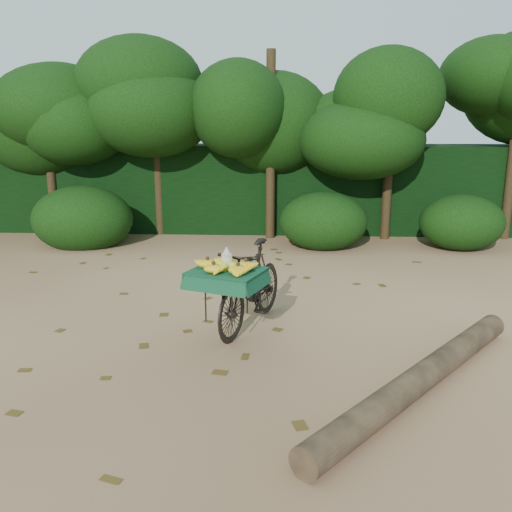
{
  "coord_description": "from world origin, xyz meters",
  "views": [
    {
      "loc": [
        0.75,
        -5.54,
        2.25
      ],
      "look_at": [
        0.47,
        0.13,
        0.85
      ],
      "focal_mm": 38.0,
      "sensor_mm": 36.0,
      "label": 1
    }
  ],
  "objects": [
    {
      "name": "bush_clumps",
      "position": [
        0.5,
        4.3,
        0.45
      ],
      "size": [
        8.8,
        1.7,
        0.9
      ],
      "primitive_type": null,
      "color": "black",
      "rests_on": "ground"
    },
    {
      "name": "fallen_log",
      "position": [
        1.97,
        -1.2,
        0.12
      ],
      "size": [
        2.33,
        2.73,
        0.24
      ],
      "primitive_type": "cylinder",
      "rotation": [
        1.57,
        0.0,
        -0.69
      ],
      "color": "brown",
      "rests_on": "ground"
    },
    {
      "name": "ground",
      "position": [
        0.0,
        0.0,
        0.0
      ],
      "size": [
        80.0,
        80.0,
        0.0
      ],
      "primitive_type": "plane",
      "color": "tan",
      "rests_on": "ground"
    },
    {
      "name": "tree_row",
      "position": [
        -0.65,
        5.5,
        2.0
      ],
      "size": [
        14.5,
        2.0,
        4.0
      ],
      "primitive_type": null,
      "color": "black",
      "rests_on": "ground"
    },
    {
      "name": "hedge_backdrop",
      "position": [
        0.0,
        6.3,
        0.9
      ],
      "size": [
        26.0,
        1.8,
        1.8
      ],
      "primitive_type": "cube",
      "color": "black",
      "rests_on": "ground"
    },
    {
      "name": "leaf_litter",
      "position": [
        0.0,
        0.65,
        0.01
      ],
      "size": [
        7.0,
        7.3,
        0.01
      ],
      "primitive_type": null,
      "color": "#4B3814",
      "rests_on": "ground"
    },
    {
      "name": "vendor_bicycle",
      "position": [
        0.4,
        0.21,
        0.5
      ],
      "size": [
        1.14,
        1.79,
        0.98
      ],
      "rotation": [
        0.0,
        0.0,
        -0.36
      ],
      "color": "black",
      "rests_on": "ground"
    }
  ]
}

